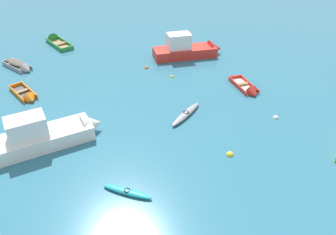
{
  "coord_description": "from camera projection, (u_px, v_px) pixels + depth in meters",
  "views": [
    {
      "loc": [
        4.66,
        -1.3,
        13.02
      ],
      "look_at": [
        0.0,
        17.6,
        0.15
      ],
      "focal_mm": 35.39,
      "sensor_mm": 36.0,
      "label": 1
    }
  ],
  "objects": [
    {
      "name": "rowboat_green_outer_left",
      "position": [
        55.0,
        40.0,
        35.95
      ],
      "size": [
        4.42,
        3.77,
        1.27
      ],
      "color": "#99754C",
      "rests_on": "ground_plane"
    },
    {
      "name": "rowboat_orange_near_left",
      "position": [
        28.0,
        97.0,
        25.76
      ],
      "size": [
        3.49,
        2.83,
        1.01
      ],
      "color": "#4C4C51",
      "rests_on": "ground_plane"
    },
    {
      "name": "mooring_buoy_outer_edge",
      "position": [
        147.0,
        68.0,
        30.49
      ],
      "size": [
        0.41,
        0.41,
        0.41
      ],
      "primitive_type": "sphere",
      "color": "orange",
      "rests_on": "ground_plane"
    },
    {
      "name": "rowboat_red_far_back",
      "position": [
        249.0,
        91.0,
        26.62
      ],
      "size": [
        2.8,
        3.52,
        1.07
      ],
      "color": "beige",
      "rests_on": "ground_plane"
    },
    {
      "name": "kayak_turquoise_midfield_left",
      "position": [
        127.0,
        192.0,
        17.45
      ],
      "size": [
        2.85,
        0.74,
        0.27
      ],
      "color": "teal",
      "rests_on": "ground_plane"
    },
    {
      "name": "mooring_buoy_far_field",
      "position": [
        276.0,
        118.0,
        23.55
      ],
      "size": [
        0.38,
        0.38,
        0.38
      ],
      "primitive_type": "sphere",
      "color": "silver",
      "rests_on": "ground_plane"
    },
    {
      "name": "mooring_buoy_between_boats_left",
      "position": [
        172.0,
        77.0,
        28.97
      ],
      "size": [
        0.32,
        0.32,
        0.32
      ],
      "primitive_type": "sphere",
      "color": "yellow",
      "rests_on": "ground_plane"
    },
    {
      "name": "rowboat_grey_near_camera",
      "position": [
        20.0,
        66.0,
        30.18
      ],
      "size": [
        3.78,
        2.48,
        1.04
      ],
      "color": "gray",
      "rests_on": "ground_plane"
    },
    {
      "name": "motor_launch_red_distant_center",
      "position": [
        189.0,
        49.0,
        32.44
      ],
      "size": [
        6.93,
        4.86,
        2.74
      ],
      "color": "red",
      "rests_on": "ground_plane"
    },
    {
      "name": "kayak_grey_cluster_inner",
      "position": [
        186.0,
        114.0,
        23.7
      ],
      "size": [
        1.73,
        3.59,
        0.34
      ],
      "color": "gray",
      "rests_on": "ground_plane"
    },
    {
      "name": "motor_launch_white_cluster_outer",
      "position": [
        48.0,
        134.0,
        20.73
      ],
      "size": [
        6.52,
        6.18,
        2.62
      ],
      "color": "white",
      "rests_on": "ground_plane"
    },
    {
      "name": "mooring_buoy_trailing",
      "position": [
        230.0,
        155.0,
        20.16
      ],
      "size": [
        0.45,
        0.45,
        0.45
      ],
      "primitive_type": "sphere",
      "color": "yellow",
      "rests_on": "ground_plane"
    }
  ]
}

